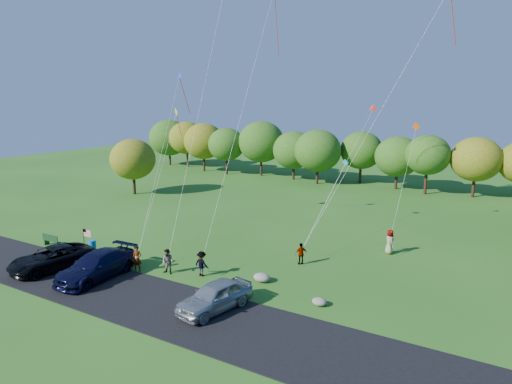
{
  "coord_description": "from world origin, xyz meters",
  "views": [
    {
      "loc": [
        19.78,
        -22.59,
        12.03
      ],
      "look_at": [
        2.88,
        6.0,
        5.07
      ],
      "focal_mm": 32.0,
      "sensor_mm": 36.0,
      "label": 1
    }
  ],
  "objects_px": {
    "minivan_silver": "(215,296)",
    "trash_barrel": "(92,246)",
    "minivan_navy": "(96,266)",
    "flyer_b": "(168,262)",
    "flyer_c": "(202,264)",
    "park_bench": "(51,240)",
    "flyer_a": "(137,259)",
    "minivan_dark": "(52,258)",
    "flyer_d": "(301,254)",
    "flyer_e": "(390,242)"
  },
  "relations": [
    {
      "from": "flyer_a",
      "to": "flyer_d",
      "type": "relative_size",
      "value": 1.14
    },
    {
      "from": "minivan_dark",
      "to": "minivan_navy",
      "type": "height_order",
      "value": "minivan_navy"
    },
    {
      "from": "flyer_a",
      "to": "park_bench",
      "type": "distance_m",
      "value": 10.07
    },
    {
      "from": "minivan_silver",
      "to": "flyer_d",
      "type": "relative_size",
      "value": 3.01
    },
    {
      "from": "flyer_d",
      "to": "park_bench",
      "type": "xyz_separation_m",
      "value": [
        -19.37,
        -6.7,
        -0.27
      ]
    },
    {
      "from": "flyer_d",
      "to": "trash_barrel",
      "type": "xyz_separation_m",
      "value": [
        -15.59,
        -5.7,
        -0.39
      ]
    },
    {
      "from": "park_bench",
      "to": "flyer_a",
      "type": "bearing_deg",
      "value": -3.6
    },
    {
      "from": "flyer_a",
      "to": "minivan_dark",
      "type": "bearing_deg",
      "value": -174.43
    },
    {
      "from": "minivan_navy",
      "to": "flyer_d",
      "type": "xyz_separation_m",
      "value": [
        10.68,
        9.49,
        -0.13
      ]
    },
    {
      "from": "minivan_dark",
      "to": "flyer_a",
      "type": "height_order",
      "value": "flyer_a"
    },
    {
      "from": "minivan_navy",
      "to": "park_bench",
      "type": "relative_size",
      "value": 3.33
    },
    {
      "from": "flyer_e",
      "to": "trash_barrel",
      "type": "distance_m",
      "value": 23.45
    },
    {
      "from": "minivan_silver",
      "to": "flyer_c",
      "type": "relative_size",
      "value": 2.78
    },
    {
      "from": "flyer_d",
      "to": "flyer_e",
      "type": "relative_size",
      "value": 0.83
    },
    {
      "from": "flyer_d",
      "to": "minivan_navy",
      "type": "bearing_deg",
      "value": -2.72
    },
    {
      "from": "minivan_navy",
      "to": "flyer_e",
      "type": "bearing_deg",
      "value": 40.91
    },
    {
      "from": "flyer_c",
      "to": "park_bench",
      "type": "height_order",
      "value": "flyer_c"
    },
    {
      "from": "park_bench",
      "to": "trash_barrel",
      "type": "height_order",
      "value": "park_bench"
    },
    {
      "from": "flyer_e",
      "to": "flyer_a",
      "type": "bearing_deg",
      "value": 92.01
    },
    {
      "from": "flyer_b",
      "to": "park_bench",
      "type": "distance_m",
      "value": 12.22
    },
    {
      "from": "minivan_dark",
      "to": "trash_barrel",
      "type": "relative_size",
      "value": 6.87
    },
    {
      "from": "minivan_dark",
      "to": "trash_barrel",
      "type": "bearing_deg",
      "value": 112.73
    },
    {
      "from": "trash_barrel",
      "to": "flyer_a",
      "type": "bearing_deg",
      "value": -12.44
    },
    {
      "from": "flyer_d",
      "to": "flyer_c",
      "type": "bearing_deg",
      "value": 3.67
    },
    {
      "from": "flyer_c",
      "to": "park_bench",
      "type": "bearing_deg",
      "value": 8.33
    },
    {
      "from": "park_bench",
      "to": "trash_barrel",
      "type": "relative_size",
      "value": 2.15
    },
    {
      "from": "flyer_c",
      "to": "park_bench",
      "type": "distance_m",
      "value": 14.51
    },
    {
      "from": "flyer_d",
      "to": "flyer_e",
      "type": "bearing_deg",
      "value": -175.89
    },
    {
      "from": "minivan_dark",
      "to": "park_bench",
      "type": "height_order",
      "value": "minivan_dark"
    },
    {
      "from": "minivan_dark",
      "to": "trash_barrel",
      "type": "height_order",
      "value": "minivan_dark"
    },
    {
      "from": "flyer_e",
      "to": "trash_barrel",
      "type": "xyz_separation_m",
      "value": [
        -20.54,
        -11.29,
        -0.55
      ]
    },
    {
      "from": "flyer_a",
      "to": "trash_barrel",
      "type": "relative_size",
      "value": 2.18
    },
    {
      "from": "flyer_b",
      "to": "flyer_d",
      "type": "height_order",
      "value": "flyer_b"
    },
    {
      "from": "minivan_silver",
      "to": "minivan_dark",
      "type": "bearing_deg",
      "value": -164.52
    },
    {
      "from": "flyer_a",
      "to": "park_bench",
      "type": "relative_size",
      "value": 1.01
    },
    {
      "from": "flyer_e",
      "to": "flyer_b",
      "type": "bearing_deg",
      "value": 94.95
    },
    {
      "from": "minivan_navy",
      "to": "flyer_c",
      "type": "bearing_deg",
      "value": 31.9
    },
    {
      "from": "flyer_a",
      "to": "flyer_d",
      "type": "bearing_deg",
      "value": 14.64
    },
    {
      "from": "minivan_silver",
      "to": "flyer_a",
      "type": "bearing_deg",
      "value": 177.72
    },
    {
      "from": "minivan_silver",
      "to": "trash_barrel",
      "type": "relative_size",
      "value": 5.78
    },
    {
      "from": "minivan_dark",
      "to": "minivan_silver",
      "type": "bearing_deg",
      "value": 13.94
    },
    {
      "from": "flyer_c",
      "to": "flyer_a",
      "type": "bearing_deg",
      "value": 23.76
    },
    {
      "from": "trash_barrel",
      "to": "park_bench",
      "type": "bearing_deg",
      "value": -165.18
    },
    {
      "from": "flyer_b",
      "to": "flyer_d",
      "type": "relative_size",
      "value": 1.09
    },
    {
      "from": "flyer_a",
      "to": "flyer_b",
      "type": "xyz_separation_m",
      "value": [
        2.15,
        0.75,
        -0.03
      ]
    },
    {
      "from": "flyer_b",
      "to": "park_bench",
      "type": "bearing_deg",
      "value": 179.04
    },
    {
      "from": "minivan_silver",
      "to": "flyer_a",
      "type": "height_order",
      "value": "flyer_a"
    },
    {
      "from": "minivan_navy",
      "to": "flyer_a",
      "type": "distance_m",
      "value": 2.77
    },
    {
      "from": "minivan_navy",
      "to": "flyer_b",
      "type": "xyz_separation_m",
      "value": [
        3.52,
        3.15,
        -0.05
      ]
    },
    {
      "from": "flyer_b",
      "to": "flyer_c",
      "type": "relative_size",
      "value": 1.01
    }
  ]
}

